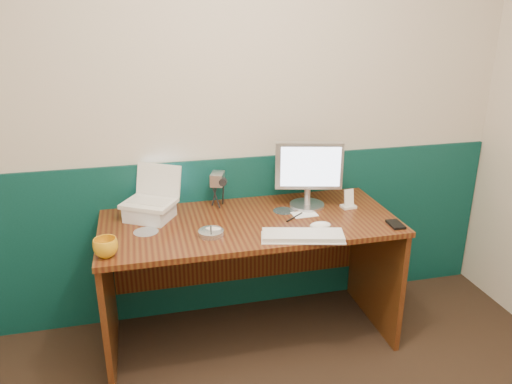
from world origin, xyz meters
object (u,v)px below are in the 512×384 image
object	(u,v)px
keyboard	(303,236)
camcorder	(218,190)
desk	(250,281)
mug	(106,247)
monitor	(308,176)
laptop	(148,186)

from	to	relation	value
keyboard	camcorder	bearing A→B (deg)	136.72
desk	camcorder	world-z (taller)	camcorder
keyboard	mug	world-z (taller)	mug
monitor	keyboard	size ratio (longest dim) A/B	0.93
monitor	camcorder	size ratio (longest dim) A/B	1.92
monitor	mug	world-z (taller)	monitor
laptop	keyboard	xyz separation A→B (m)	(0.73, -0.43, -0.18)
mug	desk	bearing A→B (deg)	18.41
laptop	keyboard	world-z (taller)	laptop
desk	laptop	xyz separation A→B (m)	(-0.52, 0.15, 0.56)
monitor	keyboard	distance (m)	0.47
desk	mug	bearing A→B (deg)	-161.59
desk	keyboard	distance (m)	0.52
monitor	camcorder	distance (m)	0.52
desk	camcorder	distance (m)	0.55
keyboard	camcorder	size ratio (longest dim) A/B	2.06
desk	monitor	size ratio (longest dim) A/B	4.22
laptop	desk	bearing A→B (deg)	14.56
laptop	keyboard	size ratio (longest dim) A/B	0.65
keyboard	desk	bearing A→B (deg)	140.93
laptop	mug	xyz separation A→B (m)	(-0.22, -0.40, -0.14)
laptop	mug	world-z (taller)	laptop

